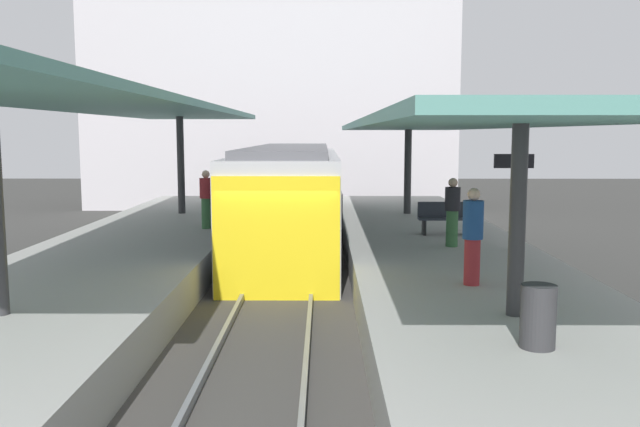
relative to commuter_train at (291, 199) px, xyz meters
The scene contains 16 objects.
ground_plane 5.42m from the commuter_train, 90.00° to the right, with size 80.00×80.00×0.00m, color #383835.
platform_left 6.50m from the commuter_train, 126.51° to the right, with size 4.40×28.00×1.00m, color #9E9E99.
platform_right 6.50m from the commuter_train, 53.49° to the right, with size 4.40×28.00×1.00m, color #9E9E99.
track_ballast 5.39m from the commuter_train, 90.00° to the right, with size 3.20×28.00×0.20m, color #423F3D.
rail_near_side 5.38m from the commuter_train, 97.98° to the right, with size 0.08×28.00×0.14m, color slate.
rail_far_side 5.38m from the commuter_train, 82.02° to the right, with size 0.08×28.00×0.14m, color slate.
commuter_train is the anchor object (origin of this frame).
canopy_left 5.90m from the commuter_train, 135.51° to the right, with size 4.18×21.00×3.40m.
canopy_right 5.74m from the commuter_train, 44.49° to the right, with size 4.18×21.00×2.97m.
platform_bench 4.71m from the commuter_train, 26.68° to the right, with size 1.40×0.41×0.86m.
platform_sign 7.03m from the commuter_train, 40.57° to the right, with size 0.90×0.08×2.21m.
litter_bin 12.10m from the commuter_train, 72.39° to the right, with size 0.44×0.44×0.80m, color #2D2D30.
passenger_near_bench 5.70m from the commuter_train, 44.92° to the right, with size 0.36×0.36×1.63m.
passenger_mid_platform 2.56m from the commuter_train, 155.62° to the right, with size 0.36×0.36×1.65m.
passenger_far_end 8.82m from the commuter_train, 65.85° to the right, with size 0.36×0.36×1.72m.
station_building_backdrop 15.42m from the commuter_train, 96.17° to the left, with size 18.00×6.00×11.00m, color #B7B2B7.
Camera 1 is at (0.98, -14.43, 3.66)m, focal length 37.14 mm.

